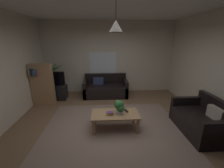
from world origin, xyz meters
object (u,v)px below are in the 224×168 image
Objects in this scene: potted_palm_corner at (52,79)px; pendant_lamp at (116,26)px; coffee_table at (115,116)px; book_on_table_1 at (110,113)px; couch_under_window at (106,89)px; tv_stand at (54,93)px; bookshelf_corner at (42,84)px; couch_right_side at (202,121)px; potted_plant_on_table at (120,107)px; remote_on_table_0 at (126,111)px; tv at (52,79)px; book_on_table_2 at (110,112)px; book_on_table_0 at (110,114)px.

potted_palm_corner is 2.36× the size of pendant_lamp.
book_on_table_1 is (-0.12, -0.06, 0.10)m from coffee_table.
tv_stand is (-1.91, -0.25, -0.02)m from couch_under_window.
couch_under_window is 2.26m from bookshelf_corner.
couch_under_window reaches higher than book_on_table_1.
couch_right_side is 2.34× the size of pendant_lamp.
potted_plant_on_table is (0.23, 0.06, 0.14)m from book_on_table_1.
tv reaches higher than remote_on_table_0.
book_on_table_1 is (0.08, -2.31, 0.18)m from couch_under_window.
potted_plant_on_table is at bearing -0.93° from coffee_table.
couch_under_window is at bearing 91.81° from book_on_table_2.
bookshelf_corner is at bearing 143.86° from book_on_table_0.
remote_on_table_0 is 3.07m from tv.
potted_palm_corner is 3.80m from pendant_lamp.
remote_on_table_0 is at bearing -77.18° from couch_under_window.
potted_plant_on_table is at bearing -42.02° from tv_stand.
couch_right_side reaches higher than tv_stand.
book_on_table_0 is 2.86m from tv.
potted_palm_corner reaches higher than book_on_table_1.
remote_on_table_0 reaches higher than coffee_table.
couch_right_side is 2.20m from book_on_table_0.
book_on_table_2 is at bearing -168.46° from potted_plant_on_table.
book_on_table_2 is (-0.01, 0.01, 0.02)m from book_on_table_1.
tv_stand is 0.66× the size of potted_palm_corner.
pendant_lamp is at bearing 24.66° from book_on_table_1.
bookshelf_corner is at bearing -48.02° from remote_on_table_0.
coffee_table is at bearing -96.51° from couch_right_side.
tv is (-1.99, 2.02, 0.35)m from book_on_table_0.
potted_plant_on_table is 3.01m from tv_stand.
book_on_table_1 is at bearing -36.27° from bookshelf_corner.
couch_under_window is 10.43× the size of remote_on_table_0.
book_on_table_0 is at bearing -88.11° from couch_under_window.
tv_stand is (-2.00, 2.06, -0.20)m from book_on_table_1.
couch_under_window is 11.25× the size of book_on_table_0.
tv reaches higher than potted_plant_on_table.
tv_stand is 0.68m from bookshelf_corner.
tv reaches higher than coffee_table.
tv is 0.54m from potted_palm_corner.
potted_plant_on_table is 1.81m from pendant_lamp.
pendant_lamp is at bearing -84.76° from couch_under_window.
potted_plant_on_table reaches higher than remote_on_table_0.
book_on_table_1 is at bearing -155.34° from coffee_table.
remote_on_table_0 is at bearing -42.59° from potted_palm_corner.
book_on_table_2 is 0.17× the size of tv.
book_on_table_0 is 0.16× the size of tv_stand.
potted_palm_corner reaches higher than book_on_table_2.
coffee_table is 0.84× the size of potted_palm_corner.
coffee_table is (-2.06, 0.23, 0.08)m from couch_right_side.
tv is 3.32m from pendant_lamp.
potted_palm_corner is 0.97× the size of bookshelf_corner.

